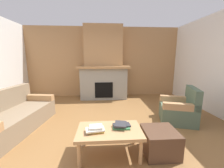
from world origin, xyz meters
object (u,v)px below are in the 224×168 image
coffee_table (109,133)px  armchair (179,110)px  ottoman (160,142)px  couch (13,117)px  fireplace (104,68)px

coffee_table → armchair: bearing=31.5°
armchair → ottoman: bearing=-130.6°
couch → armchair: (3.77, 0.11, 0.01)m
armchair → coffee_table: (-1.75, -1.07, 0.08)m
fireplace → couch: 3.19m
couch → armchair: same height
fireplace → armchair: fireplace is taller
fireplace → couch: size_ratio=1.42×
couch → coffee_table: bearing=-25.3°
couch → coffee_table: (2.02, -0.96, 0.09)m
fireplace → ottoman: size_ratio=5.19×
fireplace → coffee_table: (0.05, -3.30, -0.79)m
couch → coffee_table: size_ratio=1.91×
fireplace → coffee_table: fireplace is taller
couch → ottoman: bearing=-19.1°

